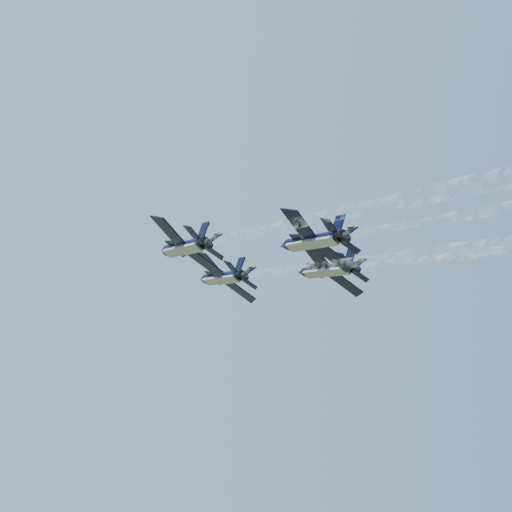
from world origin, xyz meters
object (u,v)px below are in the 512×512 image
object	(u,v)px
jet_slot	(312,241)
jet_lead	(222,278)
jet_left	(184,248)
jet_right	(327,270)

from	to	relation	value
jet_slot	jet_lead	bearing A→B (deg)	90.01
jet_left	jet_right	bearing A→B (deg)	2.14
jet_lead	jet_slot	world-z (taller)	same
jet_lead	jet_left	distance (m)	18.98
jet_lead	jet_left	xyz separation A→B (m)	(-9.12, -16.65, 0.00)
jet_left	jet_slot	bearing A→B (deg)	-41.15
jet_left	jet_right	distance (m)	24.47
jet_left	jet_lead	bearing A→B (deg)	46.05
jet_right	jet_slot	xyz separation A→B (m)	(-7.61, -14.96, 0.00)
jet_right	jet_left	bearing A→B (deg)	-177.86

